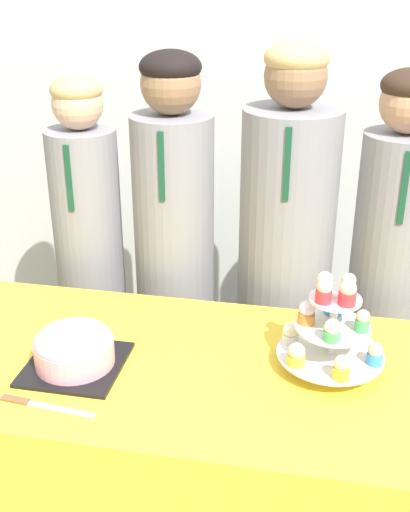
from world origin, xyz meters
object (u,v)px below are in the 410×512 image
Objects in this scene: round_cake at (74,348)px; student_3 at (385,297)px; student_1 at (175,276)px; student_0 at (92,278)px; student_2 at (284,285)px; cupcake_stand at (332,327)px; cake_knife at (31,403)px.

student_3 is (0.83, 0.65, -0.11)m from round_cake.
student_0 is at bearing -180.00° from student_1.
student_2 is at bearing 180.00° from student_3.
student_2 reaches higher than round_cake.
student_1 reaches higher than cupcake_stand.
round_cake is at bearing -168.97° from cupcake_stand.
student_3 reaches higher than cake_knife.
cake_knife is 0.89× the size of cupcake_stand.
round_cake is at bearing -72.58° from student_0.
round_cake is 0.82m from student_2.
student_3 reaches higher than cupcake_stand.
cupcake_stand is (0.65, 0.13, 0.06)m from round_cake.
student_3 is (0.72, -0.00, -0.01)m from student_1.
student_1 is at bearing 80.62° from round_cake.
student_0 is 0.94× the size of student_1.
cake_knife is 0.85m from student_0.
cake_knife is 0.18× the size of student_0.
student_3 is at bearing 48.40° from cake_knife.
cake_knife is 0.16× the size of student_2.
round_cake is 0.16× the size of student_2.
student_3 is at bearing 0.00° from student_0.
round_cake is 0.70m from student_0.
student_2 is (-0.16, 0.53, -0.16)m from cupcake_stand.
cake_knife is 0.84m from student_1.
student_0 is (-0.21, 0.65, -0.14)m from round_cake.
cake_knife is 0.17× the size of student_3.
round_cake is 0.19m from cake_knife.
student_1 is 1.02× the size of student_3.
student_1 is at bearing -180.00° from student_2.
cupcake_stand is at bearing -31.57° from student_0.
round_cake is at bearing -141.77° from student_3.
cake_knife is 1.20m from student_3.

